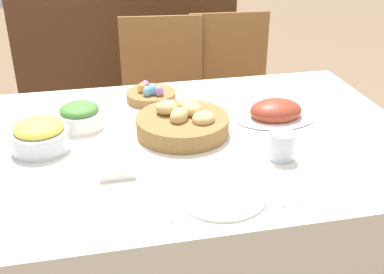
{
  "coord_description": "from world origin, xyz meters",
  "views": [
    {
      "loc": [
        -0.29,
        -1.4,
        1.49
      ],
      "look_at": [
        -0.01,
        -0.08,
        0.8
      ],
      "focal_mm": 45.0,
      "sensor_mm": 36.0,
      "label": 1
    }
  ],
  "objects_px": {
    "chair_far_right": "(232,100)",
    "knife": "(274,188)",
    "ham_platter": "(276,112)",
    "dinner_plate": "(221,194)",
    "drinking_cup": "(282,146)",
    "spoon": "(284,187)",
    "fork": "(167,201)",
    "butter_dish": "(117,171)",
    "sideboard": "(127,64)",
    "green_salad_bowl": "(80,116)",
    "egg_basket": "(151,95)",
    "bread_basket": "(183,122)",
    "chair_far_center": "(164,106)",
    "pineapple_bowl": "(40,135)"
  },
  "relations": [
    {
      "from": "chair_far_right",
      "to": "knife",
      "type": "xyz_separation_m",
      "value": [
        -0.24,
        -1.2,
        0.25
      ]
    },
    {
      "from": "ham_platter",
      "to": "knife",
      "type": "distance_m",
      "value": 0.47
    },
    {
      "from": "dinner_plate",
      "to": "drinking_cup",
      "type": "bearing_deg",
      "value": 34.16
    },
    {
      "from": "knife",
      "to": "spoon",
      "type": "distance_m",
      "value": 0.03
    },
    {
      "from": "fork",
      "to": "knife",
      "type": "xyz_separation_m",
      "value": [
        0.3,
        0.0,
        0.0
      ]
    },
    {
      "from": "butter_dish",
      "to": "chair_far_right",
      "type": "bearing_deg",
      "value": 57.63
    },
    {
      "from": "ham_platter",
      "to": "dinner_plate",
      "type": "xyz_separation_m",
      "value": [
        -0.32,
        -0.43,
        -0.02
      ]
    },
    {
      "from": "sideboard",
      "to": "green_salad_bowl",
      "type": "height_order",
      "value": "sideboard"
    },
    {
      "from": "chair_far_right",
      "to": "egg_basket",
      "type": "relative_size",
      "value": 4.88
    },
    {
      "from": "bread_basket",
      "to": "green_salad_bowl",
      "type": "xyz_separation_m",
      "value": [
        -0.34,
        0.12,
        0.0
      ]
    },
    {
      "from": "chair_far_right",
      "to": "ham_platter",
      "type": "distance_m",
      "value": 0.82
    },
    {
      "from": "chair_far_center",
      "to": "spoon",
      "type": "bearing_deg",
      "value": -76.98
    },
    {
      "from": "bread_basket",
      "to": "spoon",
      "type": "bearing_deg",
      "value": -62.55
    },
    {
      "from": "chair_far_right",
      "to": "dinner_plate",
      "type": "height_order",
      "value": "chair_far_right"
    },
    {
      "from": "ham_platter",
      "to": "knife",
      "type": "relative_size",
      "value": 1.58
    },
    {
      "from": "chair_far_right",
      "to": "sideboard",
      "type": "relative_size",
      "value": 0.71
    },
    {
      "from": "green_salad_bowl",
      "to": "butter_dish",
      "type": "xyz_separation_m",
      "value": [
        0.1,
        -0.35,
        -0.03
      ]
    },
    {
      "from": "dinner_plate",
      "to": "butter_dish",
      "type": "distance_m",
      "value": 0.31
    },
    {
      "from": "chair_far_right",
      "to": "knife",
      "type": "distance_m",
      "value": 1.25
    },
    {
      "from": "chair_far_right",
      "to": "pineapple_bowl",
      "type": "bearing_deg",
      "value": -133.21
    },
    {
      "from": "drinking_cup",
      "to": "egg_basket",
      "type": "bearing_deg",
      "value": 121.22
    },
    {
      "from": "knife",
      "to": "dinner_plate",
      "type": "bearing_deg",
      "value": -177.84
    },
    {
      "from": "chair_far_right",
      "to": "knife",
      "type": "height_order",
      "value": "chair_far_right"
    },
    {
      "from": "chair_far_center",
      "to": "dinner_plate",
      "type": "xyz_separation_m",
      "value": [
        -0.03,
        -1.2,
        0.25
      ]
    },
    {
      "from": "fork",
      "to": "chair_far_center",
      "type": "bearing_deg",
      "value": 83.68
    },
    {
      "from": "green_salad_bowl",
      "to": "drinking_cup",
      "type": "distance_m",
      "value": 0.7
    },
    {
      "from": "dinner_plate",
      "to": "drinking_cup",
      "type": "height_order",
      "value": "drinking_cup"
    },
    {
      "from": "egg_basket",
      "to": "ham_platter",
      "type": "distance_m",
      "value": 0.49
    },
    {
      "from": "drinking_cup",
      "to": "sideboard",
      "type": "bearing_deg",
      "value": 100.22
    },
    {
      "from": "pineapple_bowl",
      "to": "fork",
      "type": "distance_m",
      "value": 0.51
    },
    {
      "from": "chair_far_center",
      "to": "green_salad_bowl",
      "type": "bearing_deg",
      "value": -113.9
    },
    {
      "from": "chair_far_right",
      "to": "pineapple_bowl",
      "type": "xyz_separation_m",
      "value": [
        -0.88,
        -0.83,
        0.29
      ]
    },
    {
      "from": "egg_basket",
      "to": "dinner_plate",
      "type": "bearing_deg",
      "value": -82.23
    },
    {
      "from": "chair_far_right",
      "to": "drinking_cup",
      "type": "distance_m",
      "value": 1.1
    },
    {
      "from": "sideboard",
      "to": "fork",
      "type": "distance_m",
      "value": 1.98
    },
    {
      "from": "drinking_cup",
      "to": "butter_dish",
      "type": "relative_size",
      "value": 0.84
    },
    {
      "from": "chair_far_right",
      "to": "sideboard",
      "type": "height_order",
      "value": "sideboard"
    },
    {
      "from": "spoon",
      "to": "chair_far_right",
      "type": "bearing_deg",
      "value": 77.78
    },
    {
      "from": "knife",
      "to": "drinking_cup",
      "type": "xyz_separation_m",
      "value": [
        0.08,
        0.16,
        0.04
      ]
    },
    {
      "from": "butter_dish",
      "to": "sideboard",
      "type": "bearing_deg",
      "value": 84.48
    },
    {
      "from": "chair_far_center",
      "to": "pineapple_bowl",
      "type": "relative_size",
      "value": 5.16
    },
    {
      "from": "pineapple_bowl",
      "to": "butter_dish",
      "type": "relative_size",
      "value": 1.76
    },
    {
      "from": "pineapple_bowl",
      "to": "drinking_cup",
      "type": "bearing_deg",
      "value": -16.63
    },
    {
      "from": "ham_platter",
      "to": "knife",
      "type": "height_order",
      "value": "ham_platter"
    },
    {
      "from": "green_salad_bowl",
      "to": "knife",
      "type": "xyz_separation_m",
      "value": [
        0.52,
        -0.51,
        -0.04
      ]
    },
    {
      "from": "drinking_cup",
      "to": "butter_dish",
      "type": "bearing_deg",
      "value": 179.51
    },
    {
      "from": "bread_basket",
      "to": "chair_far_center",
      "type": "bearing_deg",
      "value": 86.06
    },
    {
      "from": "chair_far_center",
      "to": "green_salad_bowl",
      "type": "height_order",
      "value": "chair_far_center"
    },
    {
      "from": "drinking_cup",
      "to": "dinner_plate",
      "type": "bearing_deg",
      "value": -145.84
    },
    {
      "from": "ham_platter",
      "to": "drinking_cup",
      "type": "bearing_deg",
      "value": -107.48
    }
  ]
}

